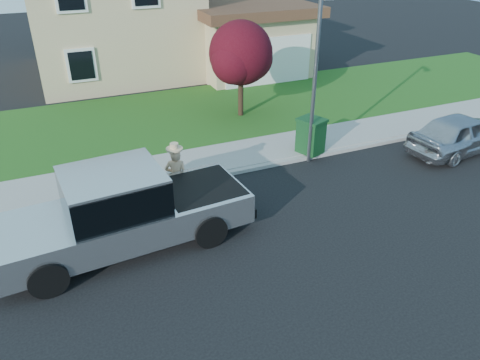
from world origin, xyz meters
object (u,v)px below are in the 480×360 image
woman (176,176)px  trash_bin (311,135)px  ornamental_tree (242,56)px  street_lamp (316,71)px  pickup_truck (122,212)px  sedan (461,133)px

woman → trash_bin: 5.35m
ornamental_tree → street_lamp: (0.44, -4.84, 0.58)m
pickup_truck → sedan: pickup_truck is taller
trash_bin → woman: bearing=172.3°
pickup_truck → trash_bin: size_ratio=5.29×
pickup_truck → trash_bin: (6.98, 2.68, -0.20)m
pickup_truck → trash_bin: pickup_truck is taller
pickup_truck → trash_bin: 7.48m
pickup_truck → ornamental_tree: (6.28, 7.11, 1.60)m
pickup_truck → street_lamp: 7.42m
sedan → trash_bin: 5.37m
woman → trash_bin: size_ratio=1.56×
ornamental_tree → trash_bin: (0.70, -4.43, -1.80)m
pickup_truck → street_lamp: size_ratio=1.18×
street_lamp → woman: bearing=-158.5°
ornamental_tree → trash_bin: ornamental_tree is taller
pickup_truck → sedan: size_ratio=1.57×
sedan → trash_bin: sedan is taller
woman → ornamental_tree: bearing=-106.7°
trash_bin → street_lamp: (-0.25, -0.41, 2.38)m
sedan → street_lamp: 6.01m
sedan → ornamental_tree: ornamental_tree is taller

